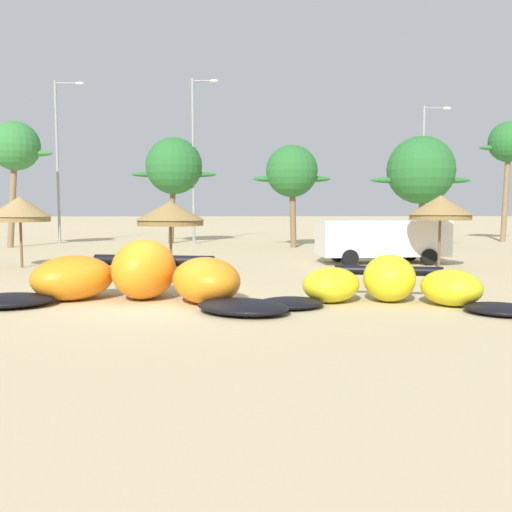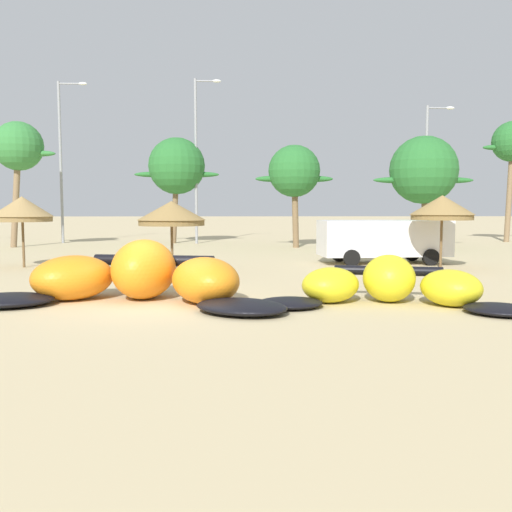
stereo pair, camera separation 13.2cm
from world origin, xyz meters
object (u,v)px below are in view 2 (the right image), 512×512
palm_left_of_gap (177,167)px  palm_center_right (424,170)px  kite_center (390,286)px  lamppost_west_center (63,154)px  beach_umbrella_near_van (22,209)px  palm_center_left (294,172)px  palm_left (18,148)px  lamppost_east (428,167)px  beach_umbrella_middle (172,213)px  beach_umbrella_near_palms (442,208)px  lamppost_east_center (198,154)px  parked_van (381,238)px  kite_left_of_center (138,278)px

palm_left_of_gap → palm_center_right: (14.77, -5.05, -0.55)m
kite_center → lamppost_west_center: lamppost_west_center is taller
beach_umbrella_near_van → palm_center_left: 16.03m
palm_left → lamppost_east: size_ratio=0.83×
beach_umbrella_near_van → lamppost_east: size_ratio=0.32×
beach_umbrella_near_van → lamppost_east: lamppost_east is taller
beach_umbrella_middle → palm_center_right: size_ratio=0.40×
kite_center → beach_umbrella_near_palms: (4.13, 7.79, 1.92)m
palm_left → palm_center_right: 23.75m
kite_center → palm_left_of_gap: bearing=108.2°
lamppost_east_center → palm_left_of_gap: bearing=164.2°
parked_van → kite_left_of_center: bearing=-132.7°
lamppost_west_center → beach_umbrella_near_van: bearing=-78.8°
lamppost_west_center → lamppost_east: 24.05m
beach_umbrella_middle → lamppost_east_center: size_ratio=0.25×
parked_van → palm_left_of_gap: bearing=126.3°
palm_left_of_gap → lamppost_east: (16.46, -0.86, -0.04)m
beach_umbrella_near_palms → lamppost_east_center: 19.03m
parked_van → palm_center_right: 10.45m
lamppost_west_center → beach_umbrella_middle: bearing=-62.0°
beach_umbrella_middle → lamppost_west_center: lamppost_west_center is taller
beach_umbrella_near_palms → kite_center: bearing=-117.9°
palm_center_left → lamppost_east_center: (-5.92, 3.85, 1.42)m
palm_left_of_gap → beach_umbrella_near_palms: bearing=-53.2°
palm_center_left → lamppost_east: 9.74m
palm_left_of_gap → parked_van: bearing=-53.7°
kite_left_of_center → beach_umbrella_near_van: 10.37m
palm_center_right → lamppost_east: 4.55m
beach_umbrella_near_palms → palm_center_left: (-4.56, 11.64, 2.07)m
kite_center → lamppost_east_center: (-6.36, 23.28, 5.41)m
kite_center → palm_left: bearing=129.6°
parked_van → palm_center_right: (4.67, 8.71, 3.41)m
beach_umbrella_near_van → lamppost_east_center: bearing=67.6°
parked_van → lamppost_east_center: (-8.68, 13.35, 4.77)m
kite_center → beach_umbrella_middle: beach_umbrella_middle is taller
palm_center_right → lamppost_east_center: lamppost_east_center is taller
palm_center_left → beach_umbrella_near_palms: bearing=-68.6°
palm_center_right → lamppost_east: bearing=68.0°
palm_left_of_gap → kite_left_of_center: bearing=-86.3°
lamppost_east_center → palm_center_right: bearing=-19.2°
parked_van → lamppost_east: 14.90m
beach_umbrella_near_van → beach_umbrella_near_palms: size_ratio=0.99×
beach_umbrella_middle → parked_van: (8.49, 3.05, -1.08)m
kite_left_of_center → palm_left_of_gap: (-1.48, 23.10, 4.45)m
parked_van → palm_left: 22.08m
kite_center → lamppost_west_center: bearing=122.4°
beach_umbrella_near_van → lamppost_east_center: 15.99m
lamppost_west_center → lamppost_east_center: 9.00m
palm_center_left → lamppost_east: lamppost_east is taller
beach_umbrella_near_van → lamppost_west_center: (-3.03, 15.26, 3.54)m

